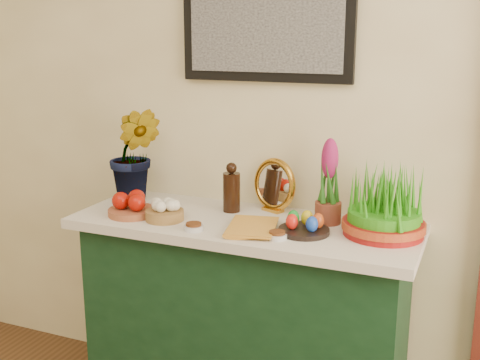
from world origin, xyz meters
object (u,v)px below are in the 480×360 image
mirror (274,185)px  book (229,225)px  sideboard (245,325)px  hyacinth_green (134,139)px  wheatgrass_sabzeh (385,206)px

mirror → book: (-0.08, -0.31, -0.09)m
sideboard → mirror: mirror is taller
hyacinth_green → wheatgrass_sabzeh: (1.12, -0.06, -0.17)m
mirror → wheatgrass_sabzeh: (0.49, -0.14, 0.00)m
sideboard → wheatgrass_sabzeh: bearing=3.8°
book → wheatgrass_sabzeh: size_ratio=0.78×
sideboard → mirror: size_ratio=5.68×
sideboard → wheatgrass_sabzeh: size_ratio=4.18×
book → mirror: bearing=63.5°
hyacinth_green → book: (0.56, -0.23, -0.26)m
mirror → book: mirror is taller
sideboard → hyacinth_green: (-0.57, 0.10, 0.74)m
hyacinth_green → book: size_ratio=2.31×
mirror → book: 0.33m
book → wheatgrass_sabzeh: 0.59m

